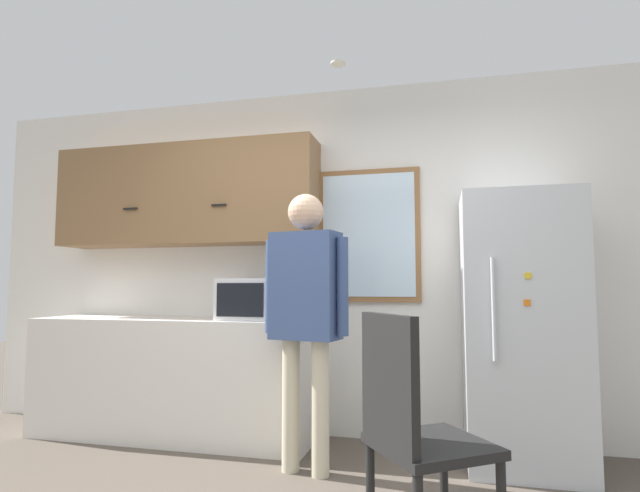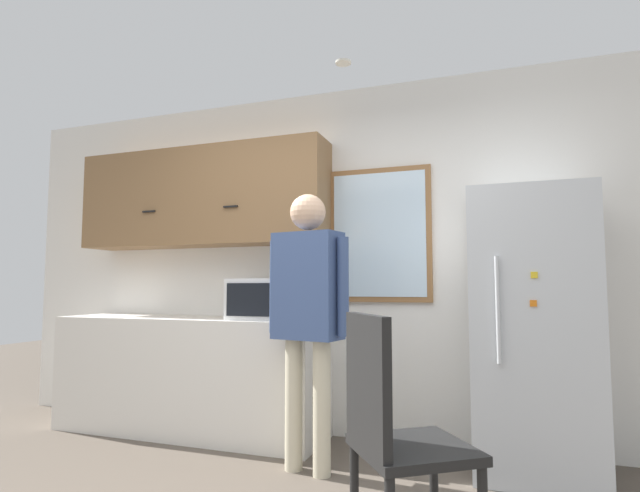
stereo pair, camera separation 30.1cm
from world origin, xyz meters
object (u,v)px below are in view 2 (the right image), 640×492
Objects in this scene: microwave at (266,299)px; chair at (393,427)px; person at (308,300)px; refrigerator at (532,330)px.

microwave is 1.82m from chair.
microwave is at bearing 149.50° from person.
chair is (0.70, -0.84, -0.50)m from person.
refrigerator is at bearing -0.20° from microwave.
refrigerator is at bearing -61.15° from chair.
microwave is at bearing 179.80° from refrigerator.
refrigerator reaches higher than person.
person is 1.69× the size of chair.
person reaches higher than microwave.
microwave is 0.29× the size of person.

